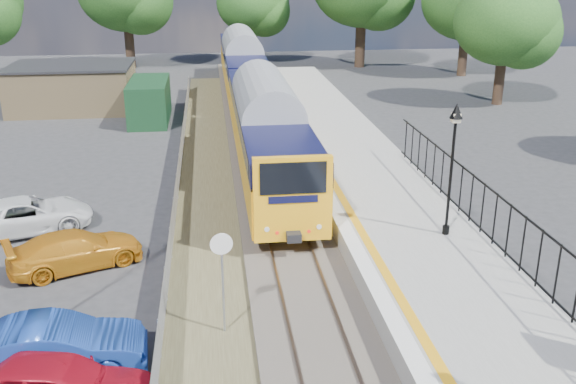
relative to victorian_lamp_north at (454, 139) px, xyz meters
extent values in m
plane|color=#2D2D30|center=(-5.30, -6.00, -4.30)|extent=(120.00, 120.00, 0.00)
cube|color=#473F38|center=(-5.30, 4.00, -4.20)|extent=(3.40, 80.00, 0.20)
cube|color=#4C472D|center=(-8.20, 2.00, -4.27)|extent=(2.60, 70.00, 0.06)
cube|color=brown|center=(-6.02, 4.00, -4.08)|extent=(0.07, 80.00, 0.14)
cube|color=brown|center=(-4.58, 4.00, -4.08)|extent=(0.07, 80.00, 0.14)
cube|color=gray|center=(-1.10, 2.00, -3.85)|extent=(5.00, 70.00, 0.90)
cube|color=silver|center=(-3.35, 2.00, -3.39)|extent=(0.50, 70.00, 0.01)
cube|color=#F7A816|center=(-2.85, 2.00, -3.39)|extent=(0.30, 70.00, 0.01)
cylinder|color=black|center=(0.00, 0.00, -3.25)|extent=(0.24, 0.24, 0.30)
cylinder|color=black|center=(0.00, 0.00, -1.40)|extent=(0.10, 0.10, 3.70)
cube|color=black|center=(0.00, 0.00, 0.55)|extent=(0.08, 0.08, 0.30)
cube|color=beige|center=(0.00, 0.00, 0.72)|extent=(0.26, 0.26, 0.30)
cone|color=black|center=(0.00, 0.00, 0.95)|extent=(0.44, 0.44, 0.50)
cube|color=black|center=(1.25, -3.50, -1.65)|extent=(0.05, 26.00, 0.05)
cube|color=tan|center=(-17.30, 26.00, -2.80)|extent=(8.00, 6.00, 3.00)
cube|color=black|center=(-17.30, 26.00, -1.25)|extent=(8.20, 6.20, 0.15)
cube|color=#153A1E|center=(-11.80, 22.00, -3.00)|extent=(2.40, 6.00, 2.60)
cylinder|color=#332319|center=(-15.30, 44.00, -2.37)|extent=(0.88, 0.88, 3.85)
cylinder|color=#332319|center=(-3.30, 46.00, -2.72)|extent=(0.72, 0.72, 3.15)
ellipsoid|color=#204E1A|center=(-3.30, 46.00, 1.55)|extent=(7.20, 7.20, 6.12)
cylinder|color=#332319|center=(6.70, 42.00, -2.20)|extent=(0.96, 0.96, 4.20)
cylinder|color=#332319|center=(14.70, 36.00, -2.55)|extent=(0.80, 0.80, 3.50)
ellipsoid|color=#204E1A|center=(14.70, 36.00, 2.20)|extent=(8.00, 8.00, 6.80)
cylinder|color=#332319|center=(12.70, 24.00, -2.72)|extent=(0.72, 0.72, 3.15)
ellipsoid|color=#204E1A|center=(12.70, 24.00, 1.55)|extent=(7.20, 7.20, 6.12)
cube|color=#F7A816|center=(-5.30, 10.56, -2.61)|extent=(2.80, 20.00, 1.90)
cube|color=black|center=(-5.30, 10.56, -1.31)|extent=(2.82, 20.00, 0.90)
cube|color=black|center=(-5.30, 10.56, -1.31)|extent=(2.82, 18.00, 0.70)
cube|color=black|center=(-5.30, 10.56, -3.79)|extent=(2.00, 18.00, 0.45)
cube|color=#F7A816|center=(-5.30, 31.16, -2.61)|extent=(2.80, 20.00, 1.90)
cube|color=black|center=(-5.30, 31.16, -1.31)|extent=(2.82, 20.00, 0.90)
cube|color=black|center=(-5.30, 31.16, -1.31)|extent=(2.82, 18.00, 0.70)
cube|color=black|center=(-5.30, 31.16, -3.79)|extent=(2.00, 18.00, 0.45)
cube|color=black|center=(-5.30, 0.35, -1.26)|extent=(2.24, 0.04, 1.10)
cylinder|color=#999EA3|center=(-7.80, -3.93, -2.92)|extent=(0.06, 0.06, 2.76)
cylinder|color=silver|center=(-7.80, -3.98, -1.54)|extent=(0.62, 0.10, 0.62)
imported|color=#1A3F9D|center=(-12.04, -5.29, -3.56)|extent=(4.59, 1.90, 1.48)
imported|color=#C67B17|center=(-12.65, 0.78, -3.65)|extent=(4.79, 3.42, 1.29)
imported|color=white|center=(-15.07, 4.16, -3.63)|extent=(5.29, 3.63, 1.34)
camera|label=1|loc=(-7.95, -19.61, 5.58)|focal=40.00mm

